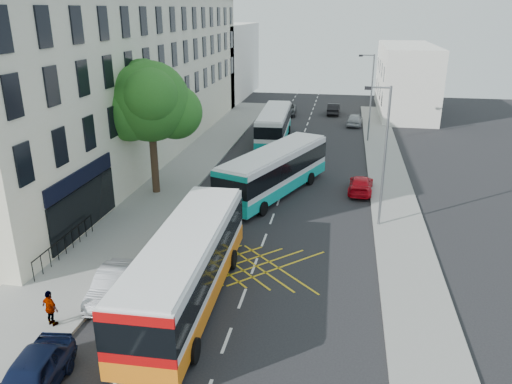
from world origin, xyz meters
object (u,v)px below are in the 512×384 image
at_px(street_tree, 150,102).
at_px(red_hatchback, 361,184).
at_px(lamp_near, 383,150).
at_px(distant_car_grey, 287,110).
at_px(lamp_far, 370,94).
at_px(distant_car_dark, 334,109).
at_px(motorbike, 180,336).
at_px(parked_car_silver, 113,284).
at_px(pedestrian_far, 50,308).
at_px(bus_mid, 275,171).
at_px(bus_near, 187,266).
at_px(distant_car_silver, 355,120).
at_px(bus_far, 274,125).
at_px(parked_car_blue, 30,378).

bearing_deg(street_tree, red_hatchback, 11.26).
relative_size(lamp_near, distant_car_grey, 1.73).
relative_size(lamp_far, distant_car_dark, 2.00).
xyz_separation_m(lamp_far, motorbike, (-7.57, -33.30, -3.64)).
height_order(lamp_far, motorbike, lamp_far).
xyz_separation_m(parked_car_silver, red_hatchback, (10.96, 15.62, -0.07)).
bearing_deg(lamp_far, pedestrian_far, -112.14).
xyz_separation_m(bus_mid, motorbike, (-0.89, -17.64, -0.67)).
xyz_separation_m(lamp_far, bus_mid, (-6.68, -15.66, -2.97)).
distance_m(street_tree, parked_car_silver, 14.34).
relative_size(bus_mid, motorbike, 4.94).
height_order(motorbike, red_hatchback, motorbike).
bearing_deg(lamp_far, street_tree, -130.81).
distance_m(street_tree, bus_mid, 9.37).
bearing_deg(street_tree, motorbike, -66.30).
relative_size(bus_near, distant_car_grey, 2.51).
bearing_deg(distant_car_silver, street_tree, 66.74).
xyz_separation_m(lamp_far, distant_car_dark, (-3.56, 12.92, -3.96)).
xyz_separation_m(bus_far, distant_car_grey, (-0.25, 12.68, -0.93)).
bearing_deg(street_tree, pedestrian_far, -84.40).
distance_m(street_tree, parked_car_blue, 19.94).
bearing_deg(lamp_near, pedestrian_far, -136.70).
xyz_separation_m(motorbike, parked_car_silver, (-4.23, 3.41, -0.34)).
distance_m(bus_far, distant_car_dark, 15.01).
relative_size(bus_near, red_hatchback, 2.96).
height_order(bus_mid, parked_car_blue, bus_mid).
relative_size(parked_car_blue, pedestrian_far, 2.72).
relative_size(parked_car_silver, distant_car_grey, 0.85).
bearing_deg(bus_far, parked_car_silver, -98.25).
bearing_deg(red_hatchback, lamp_far, -89.20).
height_order(bus_mid, distant_car_silver, bus_mid).
bearing_deg(distant_car_dark, motorbike, 85.91).
bearing_deg(bus_near, parked_car_silver, -176.00).
height_order(lamp_far, parked_car_silver, lamp_far).
bearing_deg(distant_car_dark, parked_car_blue, 81.30).
xyz_separation_m(lamp_far, distant_car_silver, (-1.07, 7.12, -3.97)).
bearing_deg(street_tree, distant_car_grey, 78.80).
height_order(bus_far, distant_car_dark, bus_far).
bearing_deg(motorbike, distant_car_grey, 108.67).
xyz_separation_m(bus_near, distant_car_grey, (-0.58, 41.14, -1.07)).
distance_m(motorbike, pedestrian_far, 5.69).
bearing_deg(bus_near, distant_car_dark, 82.17).
bearing_deg(bus_near, motorbike, -77.73).
relative_size(street_tree, bus_mid, 0.78).
xyz_separation_m(red_hatchback, distant_car_silver, (-0.24, 21.39, 0.08)).
distance_m(lamp_far, bus_far, 9.37).
bearing_deg(red_hatchback, parked_car_blue, 67.32).
relative_size(bus_mid, distant_car_grey, 2.45).
bearing_deg(distant_car_silver, red_hatchback, 96.83).
height_order(bus_mid, distant_car_grey, bus_mid).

